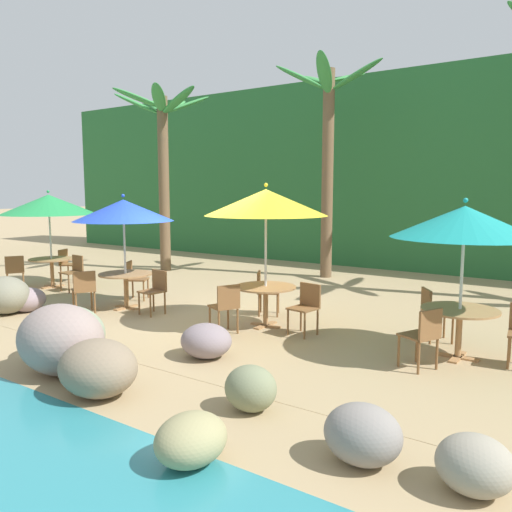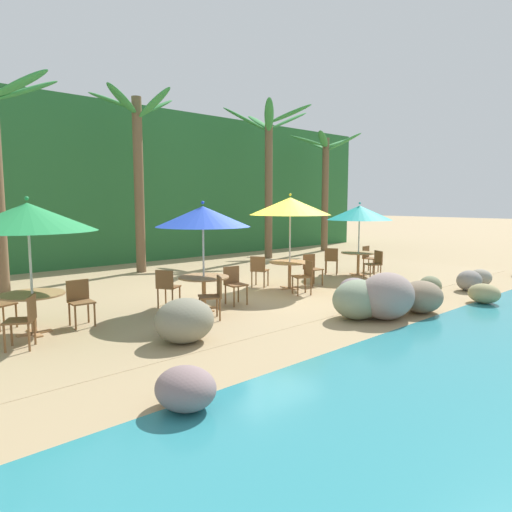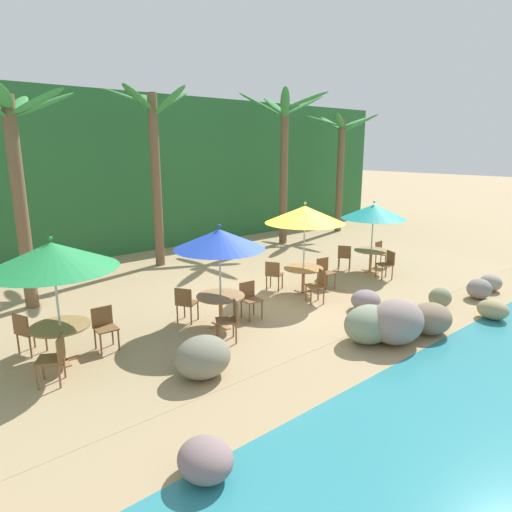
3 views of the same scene
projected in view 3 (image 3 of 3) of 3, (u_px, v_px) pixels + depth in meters
ground_plane at (275, 303)px, 11.86m from camera, size 120.00×120.00×0.00m
terrace_deck at (275, 303)px, 11.86m from camera, size 18.00×5.20×0.01m
foliage_backdrop at (122, 173)px, 17.82m from camera, size 28.00×2.40×6.00m
rock_seawall at (385, 320)px, 9.74m from camera, size 13.94×3.24×0.95m
umbrella_green at (52, 256)px, 8.14m from camera, size 2.34×2.34×2.45m
dining_table_green at (61, 332)px, 8.49m from camera, size 1.10×1.10×0.74m
chair_green_seaward at (104, 325)px, 9.08m from camera, size 0.45×0.45×0.87m
chair_green_inland at (27, 331)px, 8.80m from camera, size 0.56×0.56×0.87m
chair_green_left at (55, 356)px, 7.72m from camera, size 0.58×0.58×0.87m
umbrella_blue at (219, 239)px, 9.87m from camera, size 2.04×2.04×2.38m
dining_table_blue at (221, 301)px, 10.21m from camera, size 1.10×1.10×0.74m
chair_blue_seaward at (250, 297)px, 10.77m from camera, size 0.46×0.47×0.87m
chair_blue_inland at (185, 302)px, 10.41m from camera, size 0.58×0.58×0.87m
chair_blue_left at (230, 318)px, 9.44m from camera, size 0.58×0.57×0.87m
umbrella_yellow at (305, 215)px, 12.17m from camera, size 2.19×2.19×2.58m
dining_table_yellow at (303, 272)px, 12.55m from camera, size 1.10×1.10×0.74m
chair_yellow_seaward at (325, 271)px, 13.08m from camera, size 0.48×0.48×0.87m
chair_yellow_inland at (274, 273)px, 12.78m from camera, size 0.58×0.57×0.87m
chair_yellow_left at (318, 284)px, 11.80m from camera, size 0.57×0.56×0.87m
umbrella_teal at (374, 212)px, 14.39m from camera, size 2.06×2.06×2.35m
dining_table_teal at (371, 254)px, 14.72m from camera, size 1.10×1.10×0.74m
chair_teal_seaward at (381, 252)px, 15.40m from camera, size 0.46×0.47×0.87m
chair_teal_inland at (344, 256)px, 14.86m from camera, size 0.59×0.59×0.87m
chair_teal_left at (387, 263)px, 13.97m from camera, size 0.56×0.56×0.87m
palm_tree_nearest at (14, 159)px, 10.69m from camera, size 2.92×3.00×5.37m
palm_tree_second at (154, 153)px, 14.85m from camera, size 2.89×2.96×5.90m
palm_tree_third at (285, 145)px, 18.38m from camera, size 3.45×3.82×6.20m
palm_tree_fourth at (341, 155)px, 21.27m from camera, size 3.28×3.29×5.52m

